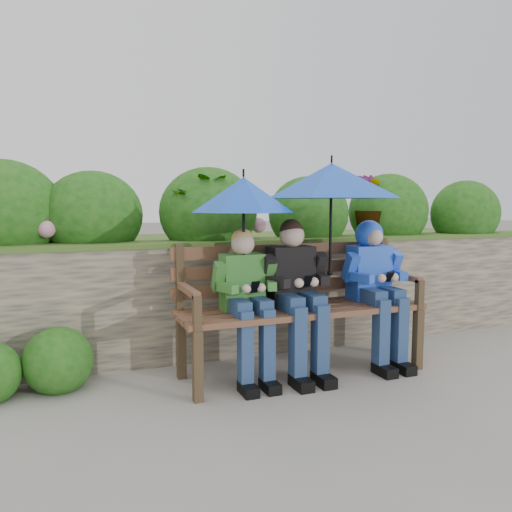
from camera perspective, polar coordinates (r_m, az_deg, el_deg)
name	(u,v)px	position (r m, az deg, el deg)	size (l,w,h in m)	color
ground	(261,379)	(3.98, 0.54, -13.86)	(60.00, 60.00, 0.00)	gray
garden_backdrop	(203,275)	(5.32, -6.04, -2.12)	(8.00, 2.87, 1.75)	#504C44
park_bench	(298,298)	(4.04, 4.82, -4.82)	(1.98, 0.58, 1.05)	#40311E
boy_left	(247,295)	(3.76, -1.07, -4.46)	(0.48, 0.55, 1.17)	#28641C
boy_middle	(296,288)	(3.91, 4.63, -3.66)	(0.53, 0.61, 1.23)	black
boy_right	(375,278)	(4.29, 13.45, -2.44)	(0.51, 0.62, 1.21)	blue
umbrella_left	(244,195)	(3.73, -1.43, 7.00)	(0.80, 0.80, 0.85)	blue
umbrella_right	(331,181)	(4.01, 8.60, 8.49)	(1.08, 1.08, 0.95)	blue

